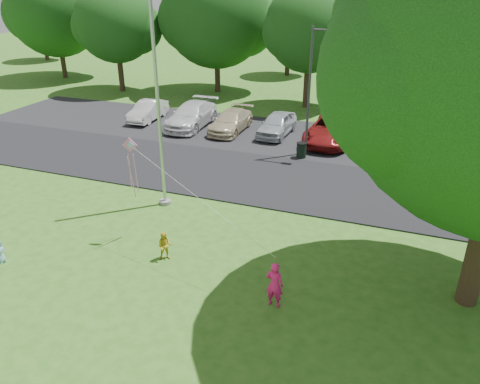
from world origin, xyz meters
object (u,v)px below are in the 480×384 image
(trash_can, at_px, (301,151))
(woman, at_px, (275,284))
(child_blue, at_px, (0,252))
(flagpole, at_px, (158,108))
(child_yellow, at_px, (165,246))
(kite, at_px, (134,160))
(street_lamp, at_px, (315,81))

(trash_can, bearing_deg, woman, -80.08)
(child_blue, bearing_deg, woman, -79.28)
(flagpole, bearing_deg, child_yellow, -61.18)
(trash_can, bearing_deg, child_yellow, -100.55)
(child_yellow, bearing_deg, kite, 128.68)
(woman, bearing_deg, child_yellow, -10.94)
(flagpole, xyz_separation_m, child_blue, (-3.06, -5.91, -3.75))
(trash_can, height_order, woman, woman)
(flagpole, distance_m, kite, 3.11)
(flagpole, distance_m, child_blue, 7.64)
(flagpole, xyz_separation_m, street_lamp, (4.49, 8.00, -0.18))
(woman, bearing_deg, child_blue, 9.81)
(child_blue, bearing_deg, flagpole, -22.99)
(street_lamp, bearing_deg, child_yellow, -101.32)
(woman, height_order, child_blue, woman)
(flagpole, bearing_deg, kite, -78.18)
(flagpole, relative_size, trash_can, 11.48)
(flagpole, xyz_separation_m, child_yellow, (2.09, -3.79, -3.65))
(trash_can, distance_m, kite, 11.13)
(woman, xyz_separation_m, child_yellow, (-4.20, 1.08, -0.22))
(flagpole, relative_size, child_yellow, 9.71)
(street_lamp, height_order, woman, street_lamp)
(street_lamp, distance_m, child_yellow, 12.53)
(street_lamp, relative_size, kite, 1.08)
(trash_can, height_order, kite, kite)
(flagpole, height_order, child_yellow, flagpole)
(kite, bearing_deg, street_lamp, 58.00)
(street_lamp, height_order, child_blue, street_lamp)
(woman, distance_m, kite, 6.48)
(kite, bearing_deg, child_yellow, -44.18)
(street_lamp, relative_size, woman, 4.53)
(trash_can, bearing_deg, street_lamp, 63.59)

